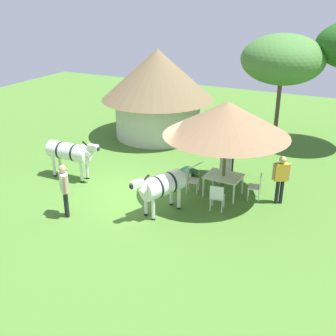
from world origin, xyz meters
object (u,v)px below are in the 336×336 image
(thatched_hut, at_px, (158,88))
(guest_behind_table, at_px, (231,152))
(shade_umbrella, at_px, (227,119))
(striped_lounge_chair, at_px, (190,170))
(standing_watcher, at_px, (64,186))
(patio_chair_east_end, at_px, (225,169))
(zebra_nearest_camera, at_px, (70,152))
(patio_chair_near_lawn, at_px, (257,185))
(patio_dining_table, at_px, (223,178))
(patio_chair_west_end, at_px, (217,196))
(acacia_tree_behind_hut, at_px, (283,60))
(patio_chair_near_hut, at_px, (190,178))
(zebra_by_umbrella, at_px, (161,186))
(guest_beside_umbrella, at_px, (281,176))

(thatched_hut, relative_size, guest_behind_table, 3.09)
(shade_umbrella, relative_size, striped_lounge_chair, 4.61)
(thatched_hut, distance_m, standing_watcher, 8.52)
(thatched_hut, height_order, patio_chair_east_end, thatched_hut)
(guest_behind_table, distance_m, zebra_nearest_camera, 5.99)
(patio_chair_near_lawn, xyz_separation_m, striped_lounge_chair, (-2.79, 0.77, -0.27))
(patio_dining_table, distance_m, guest_behind_table, 1.61)
(shade_umbrella, xyz_separation_m, patio_chair_west_end, (0.19, -1.13, -2.24))
(standing_watcher, distance_m, acacia_tree_behind_hut, 10.83)
(patio_chair_east_end, bearing_deg, shade_umbrella, 90.00)
(patio_chair_near_hut, height_order, guest_behind_table, guest_behind_table)
(guest_behind_table, xyz_separation_m, zebra_by_umbrella, (-1.09, -3.59, -0.09))
(thatched_hut, distance_m, acacia_tree_behind_hut, 5.77)
(thatched_hut, relative_size, zebra_nearest_camera, 2.24)
(patio_chair_east_end, relative_size, patio_chair_near_lawn, 1.00)
(patio_chair_near_hut, bearing_deg, guest_beside_umbrella, 86.53)
(patio_chair_near_lawn, bearing_deg, shade_umbrella, 90.00)
(shade_umbrella, relative_size, standing_watcher, 2.41)
(patio_chair_west_end, xyz_separation_m, acacia_tree_behind_hut, (0.22, 7.10, 3.34))
(striped_lounge_chair, bearing_deg, zebra_nearest_camera, 131.34)
(patio_chair_near_hut, xyz_separation_m, patio_chair_near_lawn, (2.24, 0.48, 0.00))
(patio_chair_near_lawn, xyz_separation_m, guest_beside_umbrella, (0.74, 0.05, 0.49))
(zebra_nearest_camera, bearing_deg, striped_lounge_chair, 117.57)
(patio_chair_east_end, height_order, zebra_by_umbrella, zebra_by_umbrella)
(patio_chair_west_end, height_order, guest_behind_table, guest_behind_table)
(thatched_hut, bearing_deg, zebra_nearest_camera, -95.64)
(striped_lounge_chair, bearing_deg, thatched_hut, 54.62)
(guest_behind_table, bearing_deg, acacia_tree_behind_hut, -77.80)
(patio_chair_near_hut, distance_m, zebra_by_umbrella, 1.84)
(patio_chair_west_end, distance_m, acacia_tree_behind_hut, 7.85)
(patio_chair_east_end, bearing_deg, acacia_tree_behind_hut, -113.57)
(zebra_nearest_camera, bearing_deg, thatched_hut, 173.80)
(patio_chair_east_end, relative_size, zebra_nearest_camera, 0.38)
(standing_watcher, relative_size, zebra_by_umbrella, 0.89)
(thatched_hut, xyz_separation_m, zebra_nearest_camera, (-0.59, -5.93, -1.30))
(thatched_hut, relative_size, guest_beside_umbrella, 3.17)
(patio_chair_near_lawn, distance_m, standing_watcher, 6.31)
(patio_chair_near_hut, height_order, patio_chair_west_end, same)
(patio_chair_near_lawn, xyz_separation_m, standing_watcher, (-5.04, -3.76, 0.52))
(guest_beside_umbrella, bearing_deg, zebra_nearest_camera, -18.68)
(shade_umbrella, relative_size, zebra_by_umbrella, 2.13)
(shade_umbrella, height_order, zebra_by_umbrella, shade_umbrella)
(patio_chair_west_end, distance_m, patio_chair_near_lawn, 1.64)
(guest_beside_umbrella, distance_m, standing_watcher, 6.93)
(thatched_hut, xyz_separation_m, shade_umbrella, (5.03, -4.79, 0.43))
(guest_beside_umbrella, height_order, zebra_nearest_camera, guest_beside_umbrella)
(patio_chair_near_lawn, bearing_deg, guest_beside_umbrella, -96.52)
(patio_chair_near_lawn, bearing_deg, guest_behind_table, 35.56)
(thatched_hut, bearing_deg, guest_beside_umbrella, -33.30)
(patio_chair_near_hut, distance_m, striped_lounge_chair, 1.39)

